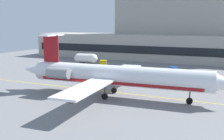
{
  "coord_description": "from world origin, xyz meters",
  "views": [
    {
      "loc": [
        21.32,
        -36.12,
        11.06
      ],
      "look_at": [
        1.6,
        7.22,
        3.0
      ],
      "focal_mm": 43.91,
      "sensor_mm": 36.0,
      "label": 1
    }
  ],
  "objects_px": {
    "regional_jet": "(114,76)",
    "fuel_tank": "(86,58)",
    "baggage_tug": "(101,65)",
    "belt_loader": "(171,72)"
  },
  "relations": [
    {
      "from": "regional_jet",
      "to": "fuel_tank",
      "type": "relative_size",
      "value": 5.12
    },
    {
      "from": "baggage_tug",
      "to": "belt_loader",
      "type": "xyz_separation_m",
      "value": [
        18.0,
        -2.72,
        -0.08
      ]
    },
    {
      "from": "baggage_tug",
      "to": "fuel_tank",
      "type": "height_order",
      "value": "fuel_tank"
    },
    {
      "from": "baggage_tug",
      "to": "fuel_tank",
      "type": "distance_m",
      "value": 10.35
    },
    {
      "from": "belt_loader",
      "to": "baggage_tug",
      "type": "bearing_deg",
      "value": 171.4
    },
    {
      "from": "baggage_tug",
      "to": "belt_loader",
      "type": "height_order",
      "value": "baggage_tug"
    },
    {
      "from": "regional_jet",
      "to": "baggage_tug",
      "type": "xyz_separation_m",
      "value": [
        -13.51,
        22.2,
        -2.26
      ]
    },
    {
      "from": "regional_jet",
      "to": "fuel_tank",
      "type": "bearing_deg",
      "value": 126.81
    },
    {
      "from": "regional_jet",
      "to": "baggage_tug",
      "type": "relative_size",
      "value": 7.54
    },
    {
      "from": "regional_jet",
      "to": "belt_loader",
      "type": "distance_m",
      "value": 20.13
    }
  ]
}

